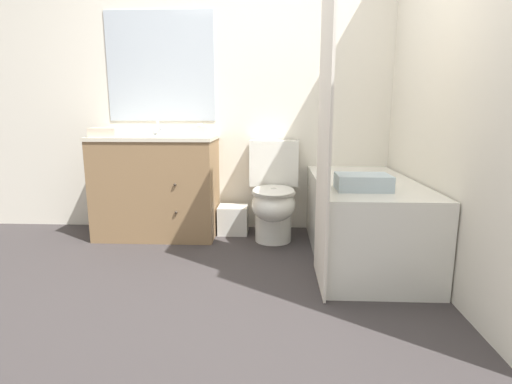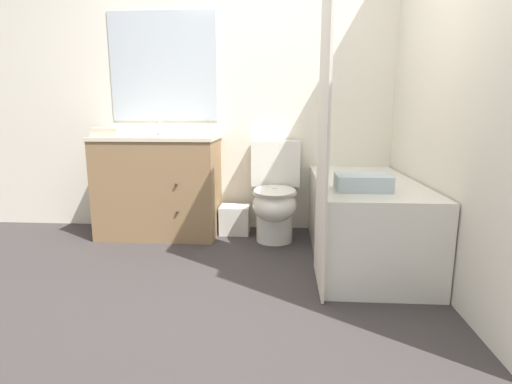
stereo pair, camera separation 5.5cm
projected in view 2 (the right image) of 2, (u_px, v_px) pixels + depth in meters
ground_plane at (223, 312)px, 2.14m from camera, size 14.00×14.00×0.00m
wall_back at (248, 89)px, 3.51m from camera, size 8.00×0.06×2.50m
wall_right at (433, 82)px, 2.60m from camera, size 0.05×2.63×2.50m
vanity_cabinet at (160, 185)px, 3.43m from camera, size 1.02×0.57×0.86m
sink_faucet at (163, 131)px, 3.51m from camera, size 0.14×0.12×0.12m
toilet at (275, 196)px, 3.31m from camera, size 0.42×0.68×0.81m
bathtub at (363, 219)px, 2.90m from camera, size 0.70×1.46×0.58m
shower_curtain at (324, 118)px, 2.30m from camera, size 0.01×0.56×2.03m
wastebasket at (235, 220)px, 3.52m from camera, size 0.26×0.22×0.25m
tissue_box at (202, 131)px, 3.40m from camera, size 0.14×0.13×0.10m
hand_towel_folded at (107, 132)px, 3.21m from camera, size 0.22×0.14×0.07m
bath_towel_folded at (363, 182)px, 2.48m from camera, size 0.33×0.24×0.10m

